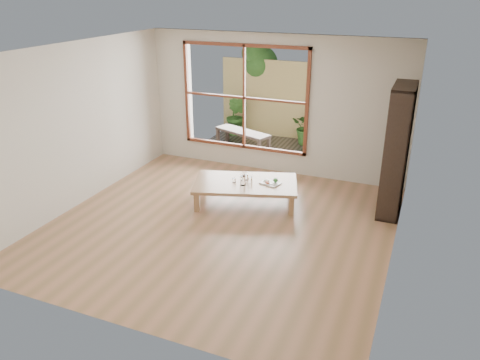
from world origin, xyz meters
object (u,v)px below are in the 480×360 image
at_px(low_table, 245,185).
at_px(bookshelf, 397,151).
at_px(food_tray, 271,182).
at_px(garden_bench, 243,134).

relative_size(low_table, bookshelf, 0.93).
distance_m(low_table, bookshelf, 2.45).
xyz_separation_m(bookshelf, food_tray, (-1.85, -0.51, -0.63)).
distance_m(bookshelf, garden_bench, 3.85).
relative_size(low_table, food_tray, 5.33).
bearing_deg(low_table, garden_bench, 95.27).
bearing_deg(food_tray, low_table, -151.04).
distance_m(low_table, food_tray, 0.43).
xyz_separation_m(food_tray, garden_bench, (-1.46, 2.35, -0.01)).
xyz_separation_m(low_table, food_tray, (0.41, 0.10, 0.07)).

